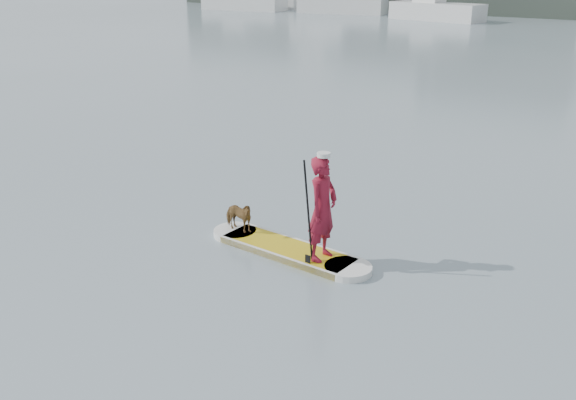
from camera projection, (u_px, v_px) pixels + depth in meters
The scene contains 9 objects.
ground at pixel (245, 227), 12.40m from camera, with size 140.00×140.00×0.00m, color slate.
paddleboard at pixel (288, 250), 11.30m from camera, with size 3.29×1.00×0.12m.
paddler at pixel (323, 209), 10.56m from camera, with size 0.65×0.43×1.78m, color maroon.
white_cap at pixel (324, 155), 10.23m from camera, with size 0.22×0.22×0.07m, color silver.
dog at pixel (238, 216), 11.83m from camera, with size 0.32×0.70×0.59m, color brown.
paddle at pixel (308, 225), 10.45m from camera, with size 0.10×0.30×2.00m.
sailboat_a at pixel (243, 1), 63.34m from camera, with size 8.61×3.40×12.20m.
sailboat_b at pixel (341, 4), 59.47m from camera, with size 8.42×3.63×12.11m.
sailboat_c at pixel (436, 10), 52.97m from camera, with size 8.12×4.02×11.16m.
Camera 1 is at (6.85, -9.17, 4.89)m, focal length 40.00 mm.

